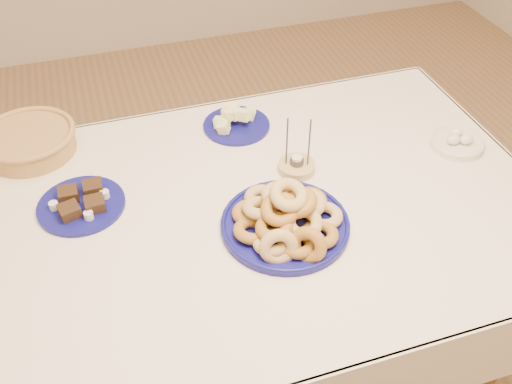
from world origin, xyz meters
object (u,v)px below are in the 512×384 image
at_px(melon_plate, 234,121).
at_px(egg_bowl, 457,142).
at_px(brownie_plate, 81,203).
at_px(wicker_basket, 29,140).
at_px(donut_platter, 286,219).
at_px(dining_table, 251,233).
at_px(candle_holder, 297,166).

height_order(melon_plate, egg_bowl, melon_plate).
xyz_separation_m(brownie_plate, wicker_basket, (-0.13, 0.31, 0.03)).
bearing_deg(donut_platter, egg_bowl, 15.63).
bearing_deg(melon_plate, dining_table, -99.60).
xyz_separation_m(donut_platter, melon_plate, (0.00, 0.50, -0.02)).
height_order(wicker_basket, candle_holder, candle_holder).
height_order(dining_table, candle_holder, candle_holder).
height_order(dining_table, wicker_basket, wicker_basket).
xyz_separation_m(donut_platter, brownie_plate, (-0.52, 0.26, -0.03)).
relative_size(candle_holder, egg_bowl, 1.05).
distance_m(wicker_basket, candle_holder, 0.84).
height_order(dining_table, donut_platter, donut_platter).
relative_size(donut_platter, brownie_plate, 1.51).
relative_size(donut_platter, wicker_basket, 1.37).
height_order(dining_table, melon_plate, melon_plate).
relative_size(wicker_basket, egg_bowl, 1.84).
distance_m(donut_platter, melon_plate, 0.51).
relative_size(wicker_basket, candle_holder, 1.75).
relative_size(dining_table, wicker_basket, 5.19).
bearing_deg(candle_holder, brownie_plate, 176.83).
relative_size(donut_platter, candle_holder, 2.39).
bearing_deg(brownie_plate, candle_holder, -3.17).
bearing_deg(melon_plate, candle_holder, -67.60).
distance_m(donut_platter, egg_bowl, 0.67).
bearing_deg(wicker_basket, egg_bowl, -16.86).
distance_m(donut_platter, wicker_basket, 0.86).
relative_size(donut_platter, egg_bowl, 2.52).
xyz_separation_m(dining_table, candle_holder, (0.18, 0.11, 0.12)).
relative_size(melon_plate, wicker_basket, 0.71).
height_order(brownie_plate, candle_holder, candle_holder).
xyz_separation_m(wicker_basket, egg_bowl, (1.29, -0.39, -0.02)).
relative_size(brownie_plate, wicker_basket, 0.91).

